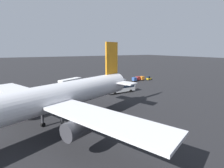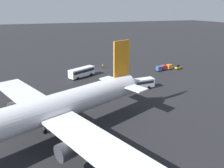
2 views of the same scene
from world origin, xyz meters
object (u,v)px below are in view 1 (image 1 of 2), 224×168
object	(u,v)px
worker_person	(87,79)
cargo_cart_orange	(142,78)
shuttle_bus_near	(70,82)
baggage_tug	(149,78)
airplane	(42,101)
cargo_cart_red	(138,78)
shuttle_bus_far	(121,87)
cargo_cart_blue	(134,79)

from	to	relation	value
worker_person	cargo_cart_orange	bearing A→B (deg)	154.61
shuttle_bus_near	baggage_tug	bearing A→B (deg)	147.43
shuttle_bus_near	worker_person	bearing A→B (deg)	-167.81
airplane	shuttle_bus_near	size ratio (longest dim) A/B	4.96
shuttle_bus_near	cargo_cart_orange	size ratio (longest dim) A/B	4.71
shuttle_bus_near	cargo_cart_red	distance (m)	33.00
shuttle_bus_far	cargo_cart_blue	world-z (taller)	shuttle_bus_far
airplane	baggage_tug	size ratio (longest dim) A/B	20.33
cargo_cart_orange	cargo_cart_blue	xyz separation A→B (m)	(5.31, 0.76, 0.00)
cargo_cart_red	shuttle_bus_far	bearing A→B (deg)	38.58
cargo_cart_blue	baggage_tug	bearing A→B (deg)	179.30
cargo_cart_orange	cargo_cart_red	bearing A→B (deg)	-1.13
baggage_tug	worker_person	bearing A→B (deg)	-31.15
cargo_cart_orange	cargo_cart_blue	distance (m)	5.36
airplane	cargo_cart_orange	distance (m)	62.83
shuttle_bus_far	cargo_cart_red	size ratio (longest dim) A/B	4.97
cargo_cart_orange	shuttle_bus_near	bearing A→B (deg)	-4.21
baggage_tug	cargo_cart_blue	bearing A→B (deg)	-7.86
cargo_cart_red	cargo_cart_blue	distance (m)	2.77
worker_person	cargo_cart_orange	world-z (taller)	cargo_cart_orange
shuttle_bus_far	cargo_cart_orange	xyz separation A→B (m)	(-22.59, -15.85, -0.70)
airplane	cargo_cart_blue	world-z (taller)	airplane
shuttle_bus_far	airplane	bearing A→B (deg)	32.22
baggage_tug	cargo_cart_red	bearing A→B (deg)	-15.56
airplane	cargo_cart_blue	xyz separation A→B (m)	(-46.23, -34.79, -5.22)
worker_person	cargo_cart_blue	xyz separation A→B (m)	(-19.31, 12.44, 0.32)
airplane	cargo_cart_orange	bearing A→B (deg)	-167.45
shuttle_bus_near	cargo_cart_orange	xyz separation A→B (m)	(-35.54, 2.62, -0.80)
shuttle_bus_near	cargo_cart_blue	xyz separation A→B (m)	(-30.24, 3.38, -0.80)
shuttle_bus_near	cargo_cart_red	xyz separation A→B (m)	(-32.89, 2.57, -0.80)
baggage_tug	cargo_cart_orange	distance (m)	3.69
baggage_tug	airplane	bearing A→B (deg)	25.02
airplane	cargo_cart_orange	xyz separation A→B (m)	(-51.54, -35.55, -5.22)
baggage_tug	cargo_cart_red	world-z (taller)	baggage_tug
airplane	shuttle_bus_far	size ratio (longest dim) A/B	4.70
cargo_cart_blue	shuttle_bus_far	bearing A→B (deg)	41.13
shuttle_bus_near	worker_person	world-z (taller)	shuttle_bus_near
cargo_cart_blue	cargo_cart_orange	bearing A→B (deg)	-171.86
airplane	shuttle_bus_near	distance (m)	41.62
cargo_cart_orange	baggage_tug	bearing A→B (deg)	166.37
shuttle_bus_near	cargo_cart_orange	bearing A→B (deg)	148.31
worker_person	baggage_tug	bearing A→B (deg)	156.01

